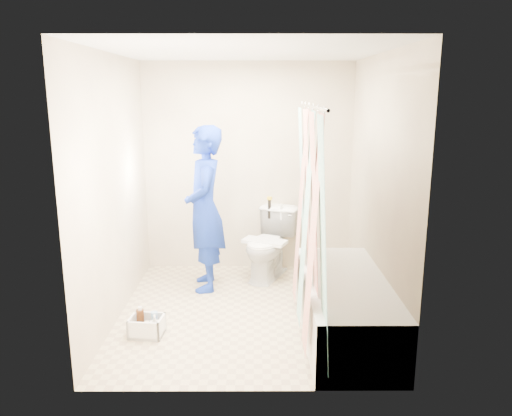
{
  "coord_description": "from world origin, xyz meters",
  "views": [
    {
      "loc": [
        0.07,
        -4.44,
        2.06
      ],
      "look_at": [
        0.09,
        0.42,
        0.93
      ],
      "focal_mm": 35.0,
      "sensor_mm": 36.0,
      "label": 1
    }
  ],
  "objects_px": {
    "bathtub": "(344,304)",
    "cleaning_caddy": "(148,327)",
    "toilet": "(269,244)",
    "plumber": "(205,209)"
  },
  "relations": [
    {
      "from": "bathtub",
      "to": "cleaning_caddy",
      "type": "xyz_separation_m",
      "value": [
        -1.7,
        -0.04,
        -0.19
      ]
    },
    {
      "from": "bathtub",
      "to": "plumber",
      "type": "distance_m",
      "value": 1.78
    },
    {
      "from": "plumber",
      "to": "cleaning_caddy",
      "type": "relative_size",
      "value": 5.71
    },
    {
      "from": "bathtub",
      "to": "toilet",
      "type": "distance_m",
      "value": 1.5
    },
    {
      "from": "toilet",
      "to": "cleaning_caddy",
      "type": "bearing_deg",
      "value": -103.35
    },
    {
      "from": "toilet",
      "to": "bathtub",
      "type": "bearing_deg",
      "value": -41.24
    },
    {
      "from": "bathtub",
      "to": "plumber",
      "type": "xyz_separation_m",
      "value": [
        -1.3,
        1.06,
        0.6
      ]
    },
    {
      "from": "toilet",
      "to": "plumber",
      "type": "distance_m",
      "value": 0.88
    },
    {
      "from": "bathtub",
      "to": "plumber",
      "type": "bearing_deg",
      "value": 140.71
    },
    {
      "from": "bathtub",
      "to": "toilet",
      "type": "height_order",
      "value": "toilet"
    }
  ]
}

